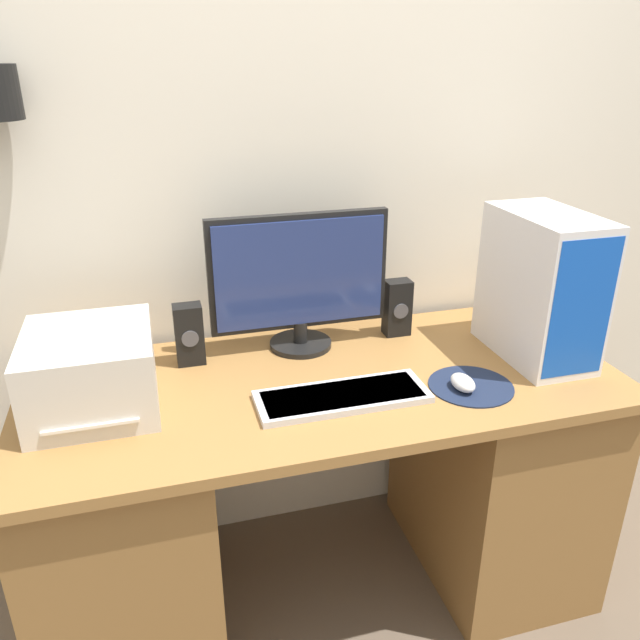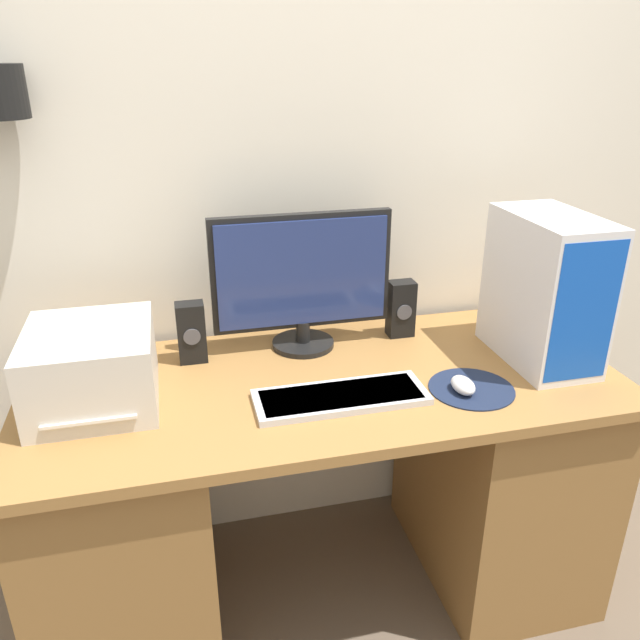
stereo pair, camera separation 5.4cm
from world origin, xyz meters
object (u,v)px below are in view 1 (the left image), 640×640
(keyboard, at_px, (342,396))
(computer_tower, at_px, (542,287))
(mouse, at_px, (463,383))
(speaker_left, at_px, (189,334))
(printer, at_px, (91,372))
(monitor, at_px, (299,278))
(speaker_right, at_px, (397,308))

(keyboard, xyz_separation_m, computer_tower, (0.62, 0.10, 0.20))
(mouse, height_order, speaker_left, speaker_left)
(computer_tower, height_order, printer, computer_tower)
(monitor, height_order, speaker_left, monitor)
(keyboard, bearing_deg, mouse, -7.11)
(keyboard, distance_m, printer, 0.63)
(computer_tower, bearing_deg, speaker_left, 167.34)
(keyboard, distance_m, computer_tower, 0.66)
(keyboard, height_order, speaker_right, speaker_right)
(computer_tower, bearing_deg, mouse, -155.12)
(monitor, xyz_separation_m, mouse, (0.35, -0.38, -0.19))
(keyboard, relative_size, printer, 1.31)
(mouse, bearing_deg, keyboard, 172.89)
(monitor, xyz_separation_m, speaker_right, (0.31, 0.00, -0.13))
(monitor, distance_m, printer, 0.63)
(monitor, bearing_deg, mouse, -47.83)
(printer, bearing_deg, computer_tower, -1.87)
(speaker_left, relative_size, speaker_right, 1.00)
(keyboard, distance_m, speaker_left, 0.48)
(mouse, distance_m, speaker_right, 0.39)
(speaker_left, bearing_deg, printer, -144.78)
(computer_tower, bearing_deg, monitor, 159.52)
(keyboard, relative_size, mouse, 4.99)
(computer_tower, xyz_separation_m, printer, (-1.23, 0.04, -0.11))
(monitor, distance_m, mouse, 0.55)
(mouse, height_order, printer, printer)
(keyboard, bearing_deg, speaker_right, 49.98)
(mouse, xyz_separation_m, printer, (-0.93, 0.18, 0.08))
(monitor, relative_size, speaker_right, 2.98)
(mouse, distance_m, speaker_left, 0.77)
(monitor, bearing_deg, speaker_right, 0.56)
(monitor, distance_m, computer_tower, 0.69)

